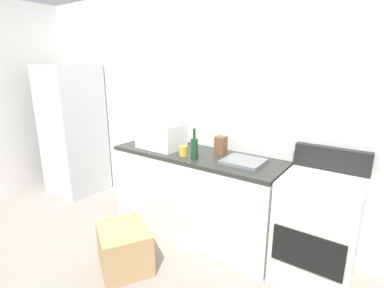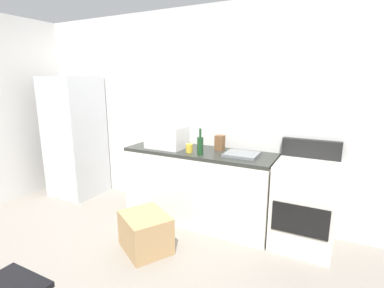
# 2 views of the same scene
# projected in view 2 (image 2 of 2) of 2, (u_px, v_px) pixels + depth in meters

# --- Properties ---
(ground_plane) EXTENTS (6.00, 6.00, 0.00)m
(ground_plane) POSITION_uv_depth(u_px,v_px,m) (115.00, 266.00, 2.72)
(ground_plane) COLOR gray
(wall_back) EXTENTS (5.00, 0.10, 2.60)m
(wall_back) POSITION_uv_depth(u_px,v_px,m) (190.00, 113.00, 3.78)
(wall_back) COLOR silver
(wall_back) RESTS_ON ground_plane
(kitchen_counter) EXTENTS (1.80, 0.60, 0.90)m
(kitchen_counter) POSITION_uv_depth(u_px,v_px,m) (199.00, 186.00, 3.52)
(kitchen_counter) COLOR silver
(kitchen_counter) RESTS_ON ground_plane
(refrigerator) EXTENTS (0.68, 0.66, 1.78)m
(refrigerator) POSITION_uv_depth(u_px,v_px,m) (75.00, 137.00, 4.30)
(refrigerator) COLOR silver
(refrigerator) RESTS_ON ground_plane
(stove_oven) EXTENTS (0.60, 0.61, 1.10)m
(stove_oven) POSITION_uv_depth(u_px,v_px,m) (304.00, 204.00, 2.98)
(stove_oven) COLOR silver
(stove_oven) RESTS_ON ground_plane
(microwave) EXTENTS (0.46, 0.34, 0.27)m
(microwave) POSITION_uv_depth(u_px,v_px,m) (167.00, 137.00, 3.55)
(microwave) COLOR white
(microwave) RESTS_ON kitchen_counter
(sink_basin) EXTENTS (0.36, 0.32, 0.03)m
(sink_basin) POSITION_uv_depth(u_px,v_px,m) (242.00, 154.00, 3.19)
(sink_basin) COLOR slate
(sink_basin) RESTS_ON kitchen_counter
(wine_bottle) EXTENTS (0.07, 0.07, 0.30)m
(wine_bottle) POSITION_uv_depth(u_px,v_px,m) (200.00, 145.00, 3.21)
(wine_bottle) COLOR #193F1E
(wine_bottle) RESTS_ON kitchen_counter
(coffee_mug) EXTENTS (0.08, 0.08, 0.10)m
(coffee_mug) POSITION_uv_depth(u_px,v_px,m) (189.00, 148.00, 3.32)
(coffee_mug) COLOR gold
(coffee_mug) RESTS_ON kitchen_counter
(knife_block) EXTENTS (0.10, 0.10, 0.18)m
(knife_block) POSITION_uv_depth(u_px,v_px,m) (220.00, 143.00, 3.42)
(knife_block) COLOR brown
(knife_block) RESTS_ON kitchen_counter
(cardboard_box_large) EXTENTS (0.65, 0.62, 0.38)m
(cardboard_box_large) POSITION_uv_depth(u_px,v_px,m) (145.00, 232.00, 2.95)
(cardboard_box_large) COLOR tan
(cardboard_box_large) RESTS_ON ground_plane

